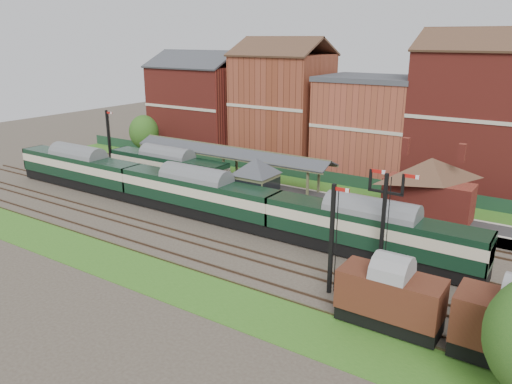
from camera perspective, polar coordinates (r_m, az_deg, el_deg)
The scene contains 17 objects.
ground at distance 46.28m, azimuth 0.88°, elevation -4.61°, with size 160.00×160.00×0.00m, color #473D33.
grass_back at distance 59.61m, azimuth 9.23°, elevation 0.27°, with size 90.00×4.50×0.06m, color #2D6619.
grass_front at distance 37.65m, azimuth -9.21°, elevation -10.20°, with size 90.00×5.00×0.06m, color #2D6619.
fence at distance 61.17m, azimuth 10.05°, elevation 1.37°, with size 90.00×0.12×1.50m, color #193823.
platform at distance 56.40m, azimuth 1.97°, elevation -0.00°, with size 55.00×3.40×1.00m, color #2D2D2D.
signal_box at distance 49.35m, azimuth 0.01°, elevation 0.73°, with size 5.40×5.40×6.00m.
brick_hut at distance 46.27m, azimuth 8.31°, elevation -3.22°, with size 3.20×2.64×2.94m.
station_building at distance 49.08m, azimuth 19.15°, elevation 0.58°, with size 8.10×8.10×5.90m.
canopy at distance 58.61m, azimuth -3.00°, elevation 4.78°, with size 26.00×3.89×4.08m.
semaphore_bracket at distance 37.63m, azimuth 14.41°, elevation -2.90°, with size 3.60×0.25×8.18m.
semaphore_platform_end at distance 70.32m, azimuth -16.47°, elevation 5.85°, with size 1.23×0.25×8.00m.
semaphore_siding at distance 34.56m, azimuth 8.67°, elevation -5.21°, with size 1.23×0.25×8.00m.
town_backdrop at distance 66.25m, azimuth 12.68°, elevation 7.98°, with size 69.00×10.00×16.00m.
dmu_train at distance 49.96m, azimuth -6.81°, elevation -0.09°, with size 54.40×2.86×4.18m.
platform_railcar at distance 61.13m, azimuth -10.07°, elevation 2.85°, with size 16.90×2.67×3.89m.
goods_van_a at distance 32.15m, azimuth 15.07°, elevation -11.42°, with size 6.24×2.70×3.78m.
tree_back at distance 76.04m, azimuth -12.69°, elevation 6.70°, with size 4.33×4.33×6.32m.
Camera 1 is at (23.16, -36.15, 17.28)m, focal length 35.00 mm.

